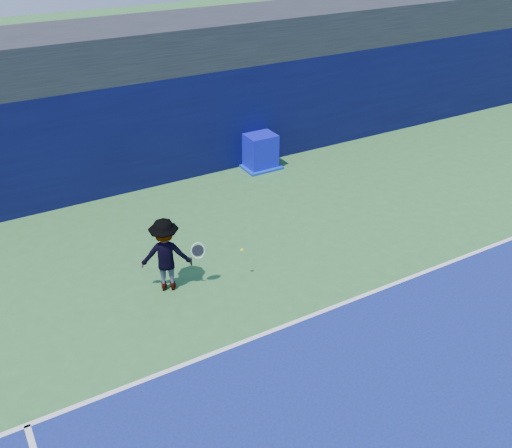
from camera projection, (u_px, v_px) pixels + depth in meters
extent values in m
plane|color=#327033|center=(400.00, 432.00, 8.83)|extent=(80.00, 80.00, 0.00)
cube|color=white|center=(294.00, 322.00, 11.08)|extent=(24.00, 0.10, 0.01)
cube|color=black|center=(129.00, 47.00, 15.67)|extent=(36.00, 3.00, 1.20)
cube|color=#090A35|center=(150.00, 130.00, 15.97)|extent=(36.00, 1.00, 3.00)
cube|color=#0E0EC6|center=(259.00, 150.00, 17.21)|extent=(0.88, 0.88, 1.06)
cube|color=#0D30B7|center=(259.00, 165.00, 17.46)|extent=(1.10, 1.10, 0.07)
imported|color=silver|center=(166.00, 255.00, 11.68)|extent=(1.21, 0.98, 1.64)
cylinder|color=black|center=(191.00, 262.00, 11.77)|extent=(0.08, 0.14, 0.26)
torus|color=white|center=(198.00, 251.00, 11.67)|extent=(0.30, 0.17, 0.29)
cylinder|color=black|center=(198.00, 251.00, 11.67)|extent=(0.25, 0.13, 0.25)
sphere|color=#C8E319|center=(242.00, 250.00, 12.03)|extent=(0.07, 0.07, 0.07)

